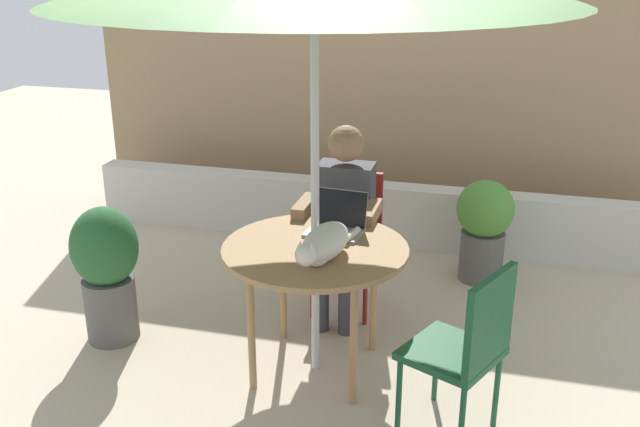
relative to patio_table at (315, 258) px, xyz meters
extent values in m
plane|color=#BCAD93|center=(0.00, 0.00, -0.68)|extent=(14.00, 14.00, 0.00)
cube|color=#937756|center=(0.00, 2.47, 0.31)|extent=(5.20, 0.08, 1.98)
cube|color=beige|center=(0.00, 1.86, -0.43)|extent=(4.68, 0.20, 0.49)
cylinder|color=#9E754C|center=(0.00, 0.00, 0.05)|extent=(0.99, 0.99, 0.03)
cylinder|color=#9E754C|center=(0.27, 0.27, -0.32)|extent=(0.04, 0.04, 0.71)
cylinder|color=#9E754C|center=(-0.27, 0.27, -0.32)|extent=(0.04, 0.04, 0.71)
cylinder|color=#9E754C|center=(-0.27, -0.27, -0.32)|extent=(0.04, 0.04, 0.71)
cylinder|color=#9E754C|center=(0.27, -0.27, -0.32)|extent=(0.04, 0.04, 0.71)
cylinder|color=#B7B7BC|center=(0.00, 0.00, 0.40)|extent=(0.04, 0.04, 2.15)
cube|color=maroon|center=(0.00, 0.72, -0.25)|extent=(0.40, 0.40, 0.04)
cube|color=maroon|center=(0.00, 0.90, -0.01)|extent=(0.40, 0.04, 0.44)
cylinder|color=maroon|center=(0.17, 0.89, -0.47)|extent=(0.03, 0.03, 0.41)
cylinder|color=maroon|center=(-0.17, 0.89, -0.47)|extent=(0.03, 0.03, 0.41)
cylinder|color=maroon|center=(-0.17, 0.55, -0.47)|extent=(0.03, 0.03, 0.41)
cylinder|color=maroon|center=(0.17, 0.55, -0.47)|extent=(0.03, 0.03, 0.41)
cube|color=#194C2D|center=(0.76, -0.36, -0.25)|extent=(0.53, 0.53, 0.04)
cube|color=#194C2D|center=(0.92, -0.43, -0.01)|extent=(0.20, 0.38, 0.44)
cylinder|color=#194C2D|center=(0.84, -0.58, -0.47)|extent=(0.03, 0.03, 0.41)
cylinder|color=#194C2D|center=(0.99, -0.28, -0.47)|extent=(0.03, 0.03, 0.41)
cylinder|color=#194C2D|center=(0.68, -0.13, -0.47)|extent=(0.03, 0.03, 0.41)
cylinder|color=#194C2D|center=(0.53, -0.44, -0.47)|extent=(0.03, 0.03, 0.41)
cube|color=#3F3F47|center=(0.00, 0.72, 0.04)|extent=(0.34, 0.20, 0.54)
sphere|color=#936B4C|center=(0.00, 0.71, 0.44)|extent=(0.22, 0.22, 0.22)
cube|color=#383842|center=(-0.08, 0.57, -0.18)|extent=(0.12, 0.30, 0.12)
cylinder|color=#383842|center=(-0.08, 0.42, -0.45)|extent=(0.10, 0.10, 0.45)
cube|color=#383842|center=(0.08, 0.57, -0.18)|extent=(0.12, 0.30, 0.12)
cylinder|color=#383842|center=(0.08, 0.42, -0.45)|extent=(0.10, 0.10, 0.45)
cube|color=#936B4C|center=(-0.20, 0.50, 0.09)|extent=(0.08, 0.32, 0.08)
cube|color=#936B4C|center=(0.20, 0.50, 0.09)|extent=(0.08, 0.32, 0.08)
cube|color=gray|center=(0.05, 0.20, 0.07)|extent=(0.32, 0.25, 0.02)
cube|color=black|center=(0.06, 0.30, 0.18)|extent=(0.30, 0.09, 0.20)
cube|color=gray|center=(0.06, 0.31, 0.18)|extent=(0.30, 0.08, 0.20)
ellipsoid|color=silver|center=(0.09, -0.12, 0.15)|extent=(0.25, 0.43, 0.17)
sphere|color=silver|center=(0.05, -0.34, 0.17)|extent=(0.11, 0.11, 0.11)
ellipsoid|color=white|center=(0.07, -0.23, 0.11)|extent=(0.14, 0.14, 0.09)
cylinder|color=silver|center=(0.16, 0.15, 0.09)|extent=(0.07, 0.18, 0.04)
cone|color=silver|center=(0.02, -0.34, 0.22)|extent=(0.04, 0.04, 0.03)
cone|color=silver|center=(0.08, -0.35, 0.22)|extent=(0.04, 0.04, 0.03)
cylinder|color=#595654|center=(-1.27, 0.01, -0.48)|extent=(0.31, 0.31, 0.39)
ellipsoid|color=#26592D|center=(-1.27, 0.01, -0.08)|extent=(0.39, 0.39, 0.48)
cylinder|color=#595654|center=(0.83, 1.40, -0.50)|extent=(0.30, 0.30, 0.36)
ellipsoid|color=#4C8C38|center=(0.83, 1.40, -0.15)|extent=(0.39, 0.39, 0.40)
camera|label=1|loc=(0.90, -3.33, 1.56)|focal=40.02mm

